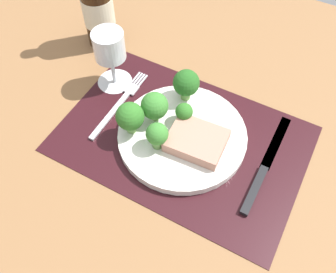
{
  "coord_description": "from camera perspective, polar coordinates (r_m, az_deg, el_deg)",
  "views": [
    {
      "loc": [
        16.43,
        -35.71,
        56.54
      ],
      "look_at": [
        -1.95,
        -1.94,
        1.9
      ],
      "focal_mm": 39.13,
      "sensor_mm": 36.0,
      "label": 1
    }
  ],
  "objects": [
    {
      "name": "knife",
      "position": [
        0.67,
        14.62,
        -5.09
      ],
      "size": [
        1.8,
        23.0,
        0.8
      ],
      "rotation": [
        0.0,
        0.0,
        -0.04
      ],
      "color": "black",
      "rests_on": "placemat"
    },
    {
      "name": "broccoli_near_fork",
      "position": [
        0.67,
        2.52,
        3.83
      ],
      "size": [
        3.26,
        3.26,
        4.32
      ],
      "color": "#5B8942",
      "rests_on": "plate"
    },
    {
      "name": "plate",
      "position": [
        0.68,
        2.22,
        0.14
      ],
      "size": [
        23.89,
        23.89,
        1.6
      ],
      "primitive_type": "cylinder",
      "color": "silver",
      "rests_on": "placemat"
    },
    {
      "name": "broccoli_back_left",
      "position": [
        0.7,
        2.85,
        8.26
      ],
      "size": [
        5.12,
        5.12,
        6.67
      ],
      "color": "#6B994C",
      "rests_on": "plate"
    },
    {
      "name": "broccoli_center",
      "position": [
        0.67,
        -2.11,
        4.78
      ],
      "size": [
        5.11,
        5.11,
        6.25
      ],
      "color": "#6B994C",
      "rests_on": "plate"
    },
    {
      "name": "steak",
      "position": [
        0.65,
        4.5,
        -0.63
      ],
      "size": [
        10.52,
        8.69,
        2.22
      ],
      "primitive_type": "cube",
      "rotation": [
        0.0,
        0.0,
        0.07
      ],
      "color": "tan",
      "rests_on": "plate"
    },
    {
      "name": "wine_glass",
      "position": [
        0.73,
        -9.07,
        13.14
      ],
      "size": [
        7.24,
        7.24,
        12.68
      ],
      "color": "silver",
      "rests_on": "ground_plane"
    },
    {
      "name": "wine_bottle",
      "position": [
        0.83,
        -10.97,
        19.56
      ],
      "size": [
        6.73,
        6.73,
        26.74
      ],
      "color": "#331E0F",
      "rests_on": "ground_plane"
    },
    {
      "name": "placemat",
      "position": [
        0.69,
        2.2,
        -0.32
      ],
      "size": [
        45.07,
        30.41,
        0.3
      ],
      "primitive_type": "cube",
      "color": "black",
      "rests_on": "ground_plane"
    },
    {
      "name": "ground_plane",
      "position": [
        0.7,
        2.16,
        -1.09
      ],
      "size": [
        140.0,
        110.0,
        3.0
      ],
      "primitive_type": "cube",
      "color": "brown"
    },
    {
      "name": "broccoli_near_steak",
      "position": [
        0.65,
        -5.93,
        3.07
      ],
      "size": [
        5.16,
        5.16,
        6.62
      ],
      "color": "#6B994C",
      "rests_on": "plate"
    },
    {
      "name": "broccoli_front_edge",
      "position": [
        0.63,
        -1.71,
        0.29
      ],
      "size": [
        3.99,
        3.99,
        5.61
      ],
      "color": "#5B8942",
      "rests_on": "plate"
    },
    {
      "name": "fork",
      "position": [
        0.74,
        -7.52,
        5.15
      ],
      "size": [
        2.4,
        19.2,
        0.5
      ],
      "rotation": [
        0.0,
        0.0,
        -0.04
      ],
      "color": "silver",
      "rests_on": "placemat"
    }
  ]
}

